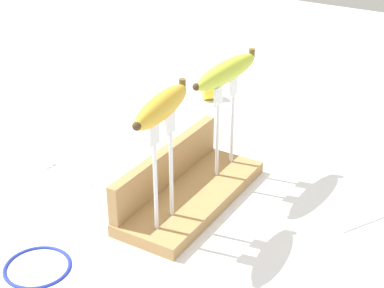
{
  "coord_description": "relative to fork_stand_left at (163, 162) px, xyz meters",
  "views": [
    {
      "loc": [
        -0.85,
        -0.51,
        0.64
      ],
      "look_at": [
        0.0,
        0.0,
        0.12
      ],
      "focal_mm": 57.83,
      "sensor_mm": 36.0,
      "label": 1
    }
  ],
  "objects": [
    {
      "name": "ground_plane",
      "position": [
        0.11,
        0.01,
        -0.14
      ],
      "size": [
        3.0,
        3.0,
        0.0
      ],
      "primitive_type": "plane",
      "color": "silver"
    },
    {
      "name": "banana_raised_right",
      "position": [
        0.22,
        0.0,
        0.09
      ],
      "size": [
        0.2,
        0.05,
        0.04
      ],
      "color": "#B2C138",
      "rests_on": "fork_stand_right"
    },
    {
      "name": "wooden_board",
      "position": [
        0.11,
        0.01,
        -0.13
      ],
      "size": [
        0.34,
        0.13,
        0.02
      ],
      "primitive_type": "cube",
      "color": "#A87F4C",
      "rests_on": "ground"
    },
    {
      "name": "banana_chunk_near",
      "position": [
        0.56,
        0.22,
        -0.12
      ],
      "size": [
        0.06,
        0.06,
        0.04
      ],
      "color": "yellow",
      "rests_on": "ground"
    },
    {
      "name": "banana_raised_left",
      "position": [
        -0.0,
        -0.0,
        0.1
      ],
      "size": [
        0.17,
        0.05,
        0.04
      ],
      "color": "gold",
      "rests_on": "fork_stand_left"
    },
    {
      "name": "wire_coil",
      "position": [
        -0.19,
        0.12,
        -0.14
      ],
      "size": [
        0.11,
        0.11,
        0.01
      ],
      "primitive_type": "torus",
      "color": "#1E2DA5",
      "rests_on": "ground"
    },
    {
      "name": "fork_fallen_far",
      "position": [
        0.07,
        0.31,
        -0.14
      ],
      "size": [
        0.04,
        0.16,
        0.01
      ],
      "color": "silver",
      "rests_on": "ground"
    },
    {
      "name": "fork_stand_right",
      "position": [
        0.22,
        0.0,
        -0.01
      ],
      "size": [
        0.09,
        0.01,
        0.19
      ],
      "color": "silver",
      "rests_on": "wooden_board"
    },
    {
      "name": "board_backstop",
      "position": [
        0.11,
        0.07,
        -0.08
      ],
      "size": [
        0.33,
        0.02,
        0.07
      ],
      "primitive_type": "cube",
      "color": "#A87F4C",
      "rests_on": "wooden_board"
    },
    {
      "name": "fork_stand_left",
      "position": [
        0.0,
        0.0,
        0.0
      ],
      "size": [
        0.07,
        0.01,
        0.2
      ],
      "color": "silver",
      "rests_on": "wooden_board"
    }
  ]
}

